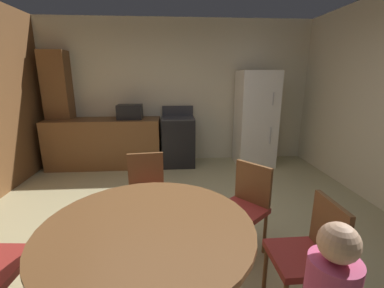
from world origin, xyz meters
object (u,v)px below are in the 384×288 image
(refrigerator, at_px, (255,119))
(microwave, at_px, (130,112))
(chair_east, at_px, (310,251))
(chair_northeast, at_px, (245,203))
(chair_north, at_px, (147,189))
(oven_range, at_px, (178,141))
(dining_table, at_px, (148,246))

(refrigerator, relative_size, microwave, 4.00)
(chair_east, bearing_deg, microwave, -63.12)
(chair_northeast, relative_size, chair_north, 1.00)
(oven_range, bearing_deg, chair_northeast, -77.57)
(microwave, bearing_deg, chair_northeast, -60.84)
(chair_east, distance_m, chair_north, 1.64)
(refrigerator, distance_m, microwave, 2.33)
(dining_table, bearing_deg, chair_east, 0.52)
(chair_northeast, bearing_deg, refrigerator, -149.38)
(microwave, relative_size, chair_northeast, 0.51)
(chair_north, bearing_deg, oven_range, 163.90)
(refrigerator, relative_size, dining_table, 1.30)
(dining_table, bearing_deg, microwave, 100.38)
(oven_range, distance_m, chair_north, 2.25)
(microwave, bearing_deg, chair_north, -77.57)
(chair_east, bearing_deg, refrigerator, -101.27)
(oven_range, distance_m, microwave, 1.04)
(refrigerator, relative_size, chair_northeast, 2.02)
(microwave, distance_m, dining_table, 3.39)
(oven_range, bearing_deg, refrigerator, -2.12)
(oven_range, height_order, refrigerator, refrigerator)
(dining_table, bearing_deg, chair_north, 96.16)
(chair_northeast, bearing_deg, microwave, -101.16)
(refrigerator, xyz_separation_m, dining_table, (-1.72, -3.26, -0.27))
(dining_table, height_order, chair_northeast, chair_northeast)
(chair_northeast, bearing_deg, dining_table, 0.00)
(oven_range, height_order, chair_east, oven_range)
(oven_range, xyz_separation_m, dining_table, (-0.27, -3.32, 0.15))
(microwave, bearing_deg, dining_table, -79.62)
(refrigerator, xyz_separation_m, microwave, (-2.33, 0.05, 0.15))
(oven_range, relative_size, microwave, 2.50)
(microwave, relative_size, dining_table, 0.32)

